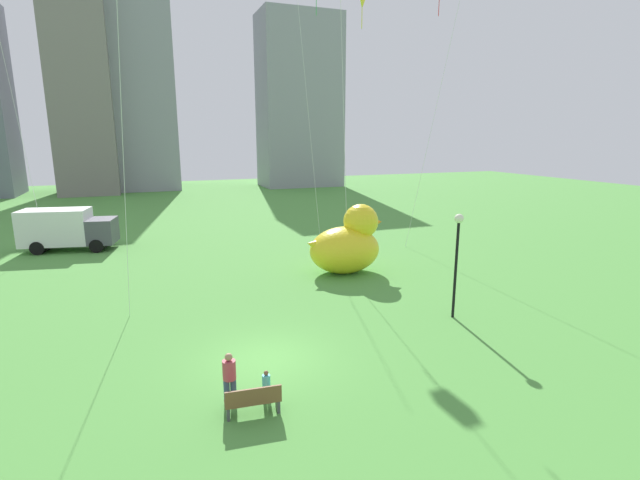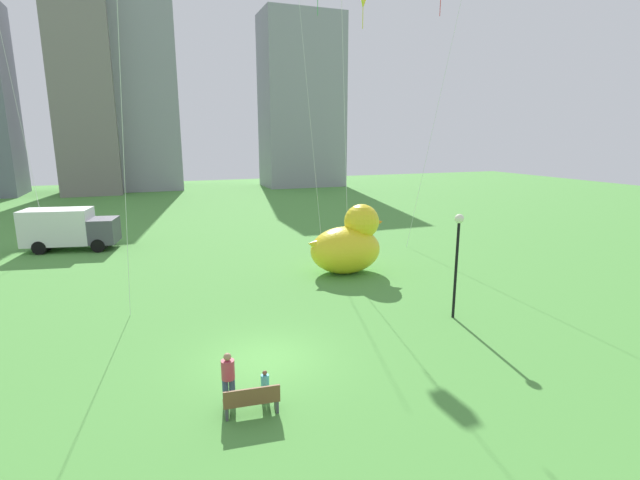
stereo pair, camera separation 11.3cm
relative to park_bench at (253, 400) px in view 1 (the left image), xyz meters
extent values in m
plane|color=#4E943E|center=(1.17, 3.15, -0.47)|extent=(140.00, 140.00, 0.00)
cube|color=brown|center=(0.01, 0.08, -0.05)|extent=(1.60, 0.59, 0.06)
cube|color=brown|center=(-0.01, -0.12, 0.20)|extent=(1.57, 0.20, 0.45)
cube|color=#47474C|center=(-0.69, 0.14, -0.28)|extent=(0.11, 0.38, 0.39)
cube|color=#47474C|center=(0.71, 0.01, -0.28)|extent=(0.11, 0.38, 0.39)
cylinder|color=#38476B|center=(-0.59, 0.86, -0.08)|extent=(0.18, 0.18, 0.77)
cylinder|color=#38476B|center=(-0.39, 0.86, -0.08)|extent=(0.18, 0.18, 0.77)
cylinder|color=#B23F4C|center=(-0.49, 0.86, 0.59)|extent=(0.39, 0.39, 0.58)
sphere|color=#A87C5B|center=(-0.49, 0.86, 1.00)|extent=(0.23, 0.23, 0.23)
cylinder|color=silver|center=(0.46, 0.56, -0.23)|extent=(0.11, 0.11, 0.49)
cylinder|color=silver|center=(0.59, 0.56, -0.23)|extent=(0.11, 0.11, 0.49)
cylinder|color=#4CBFC6|center=(0.53, 0.56, 0.20)|extent=(0.24, 0.24, 0.36)
sphere|color=brown|center=(0.53, 0.56, 0.45)|extent=(0.14, 0.14, 0.14)
ellipsoid|color=yellow|center=(8.09, 11.94, 0.87)|extent=(4.10, 3.03, 2.68)
sphere|color=yellow|center=(9.07, 11.94, 2.45)|extent=(2.00, 2.00, 2.00)
cone|color=orange|center=(9.97, 11.94, 2.35)|extent=(0.90, 0.90, 0.90)
cone|color=yellow|center=(6.31, 11.94, 1.31)|extent=(1.23, 1.07, 1.29)
cylinder|color=black|center=(9.73, 4.07, 1.62)|extent=(0.12, 0.12, 4.19)
sphere|color=#EAEACC|center=(9.73, 4.07, 3.87)|extent=(0.39, 0.39, 0.39)
cube|color=white|center=(-8.11, 23.79, 1.18)|extent=(4.62, 3.06, 2.40)
cube|color=#4C4C56|center=(-5.20, 23.24, 0.82)|extent=(2.06, 2.57, 1.68)
cylinder|color=black|center=(-5.39, 23.28, -0.02)|extent=(1.33, 2.53, 0.90)
cylinder|color=black|center=(-8.99, 23.96, -0.02)|extent=(1.33, 2.53, 0.90)
cube|color=gray|center=(-8.83, 60.81, 15.31)|extent=(7.39, 11.54, 31.56)
cube|color=gray|center=(-2.83, 63.09, 12.74)|extent=(11.58, 10.24, 26.42)
cube|color=gray|center=(21.17, 58.76, 12.26)|extent=(11.99, 7.71, 25.45)
cylinder|color=silver|center=(-2.82, 7.68, 10.35)|extent=(1.12, 3.25, 21.65)
cylinder|color=silver|center=(8.25, 12.52, 7.00)|extent=(0.19, 1.82, 14.95)
cylinder|color=yellow|center=(9.15, 12.44, 13.58)|extent=(0.04, 0.04, 1.60)
cylinder|color=silver|center=(-9.43, 23.12, 9.39)|extent=(0.89, 3.23, 19.73)
cylinder|color=silver|center=(15.93, 15.50, 7.77)|extent=(2.42, 1.51, 16.48)
cylinder|color=red|center=(15.19, 14.30, 15.11)|extent=(0.04, 0.04, 1.60)
cylinder|color=silver|center=(8.95, 20.26, 8.27)|extent=(1.17, 1.59, 17.49)
cylinder|color=green|center=(9.73, 20.84, 16.12)|extent=(0.04, 0.04, 1.60)
camera|label=1|loc=(-2.44, -11.56, 7.20)|focal=26.10mm
camera|label=2|loc=(-2.34, -11.60, 7.20)|focal=26.10mm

